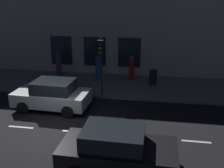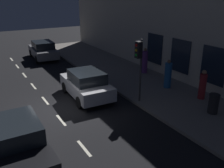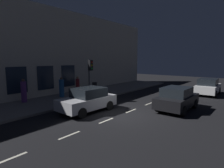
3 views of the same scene
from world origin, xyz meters
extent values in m
plane|color=black|center=(0.00, 0.00, 0.00)|extent=(60.00, 60.00, 0.00)
cube|color=slate|center=(6.25, 0.00, 0.07)|extent=(4.50, 32.00, 0.15)
cube|color=beige|center=(8.80, 0.00, 4.09)|extent=(0.60, 32.00, 8.19)
cube|color=#192333|center=(8.47, -2.54, 1.81)|extent=(0.04, 1.61, 2.12)
cube|color=#192333|center=(8.47, 0.00, 1.81)|extent=(0.04, 1.61, 2.12)
cube|color=#192333|center=(8.47, 2.54, 1.81)|extent=(0.04, 1.61, 2.12)
cube|color=beige|center=(0.00, -14.00, 0.00)|extent=(0.12, 1.20, 0.01)
cube|color=beige|center=(0.00, -11.40, 0.00)|extent=(0.12, 1.20, 0.01)
cube|color=beige|center=(0.00, -8.80, 0.00)|extent=(0.12, 1.20, 0.01)
cube|color=beige|center=(0.00, -6.20, 0.00)|extent=(0.12, 1.20, 0.01)
cube|color=beige|center=(0.00, -3.60, 0.00)|extent=(0.12, 1.20, 0.01)
cube|color=beige|center=(0.00, -1.00, 0.00)|extent=(0.12, 1.20, 0.01)
cube|color=beige|center=(0.00, 1.60, 0.00)|extent=(0.12, 1.20, 0.01)
cube|color=beige|center=(0.00, 4.20, 0.00)|extent=(0.12, 1.20, 0.01)
cube|color=beige|center=(0.00, 6.80, 0.00)|extent=(0.12, 1.20, 0.01)
cylinder|color=#2D2D30|center=(4.31, -1.35, 1.82)|extent=(0.10, 0.10, 3.35)
cube|color=black|center=(4.13, -1.35, 2.98)|extent=(0.26, 0.32, 0.84)
sphere|color=red|center=(3.99, -1.35, 3.23)|extent=(0.15, 0.15, 0.15)
sphere|color=gold|center=(3.99, -1.35, 2.98)|extent=(0.15, 0.15, 0.15)
sphere|color=green|center=(3.99, -1.35, 2.73)|extent=(0.15, 0.15, 0.15)
cube|color=#B7B7BC|center=(2.22, 0.92, 0.63)|extent=(2.04, 3.96, 0.70)
cube|color=black|center=(2.21, 0.77, 1.28)|extent=(1.73, 2.09, 0.60)
cylinder|color=black|center=(1.40, 2.16, 0.32)|extent=(0.25, 0.65, 0.64)
cylinder|color=black|center=(3.15, 2.08, 0.32)|extent=(0.25, 0.65, 0.64)
cylinder|color=black|center=(1.30, -0.24, 0.32)|extent=(0.25, 0.65, 0.64)
cylinder|color=black|center=(3.04, -0.32, 0.32)|extent=(0.25, 0.65, 0.64)
cube|color=silver|center=(-2.74, -10.69, 0.63)|extent=(1.91, 4.06, 0.70)
cube|color=black|center=(-2.75, -10.53, 1.28)|extent=(1.64, 2.13, 0.60)
cylinder|color=black|center=(-1.87, -11.91, 0.32)|extent=(0.24, 0.65, 0.64)
cylinder|color=black|center=(-3.54, -11.96, 0.32)|extent=(0.24, 0.65, 0.64)
cylinder|color=black|center=(-1.94, -9.43, 0.32)|extent=(0.24, 0.65, 0.64)
cylinder|color=black|center=(-3.62, -9.47, 0.32)|extent=(0.24, 0.65, 0.64)
cube|color=black|center=(-2.31, -3.23, 0.63)|extent=(1.87, 3.98, 0.70)
cube|color=black|center=(-2.31, -3.07, 1.28)|extent=(1.62, 2.08, 0.60)
cylinder|color=black|center=(-1.48, -4.47, 0.32)|extent=(0.23, 0.64, 0.64)
cylinder|color=black|center=(-3.17, -4.45, 0.32)|extent=(0.23, 0.64, 0.64)
cylinder|color=black|center=(-1.44, -2.02, 0.32)|extent=(0.23, 0.64, 0.64)
cylinder|color=black|center=(-3.14, -1.99, 0.32)|extent=(0.23, 0.64, 0.64)
cylinder|color=#5B2D70|center=(7.59, 2.49, 0.95)|extent=(0.57, 0.57, 1.60)
sphere|color=brown|center=(7.59, 2.49, 1.86)|extent=(0.21, 0.21, 0.21)
cube|color=brown|center=(7.67, 2.43, 1.86)|extent=(0.07, 0.07, 0.06)
cylinder|color=maroon|center=(7.44, -2.82, 0.85)|extent=(0.39, 0.39, 1.41)
sphere|color=#936B4C|center=(7.44, -2.82, 1.67)|extent=(0.24, 0.24, 0.24)
cube|color=#936B4C|center=(7.43, -2.71, 1.67)|extent=(0.07, 0.05, 0.07)
cylinder|color=#1E5189|center=(6.99, -0.58, 0.92)|extent=(0.43, 0.43, 1.54)
sphere|color=brown|center=(6.99, -0.58, 1.80)|extent=(0.21, 0.21, 0.21)
cube|color=brown|center=(6.99, -0.68, 1.80)|extent=(0.06, 0.04, 0.06)
cylinder|color=black|center=(6.53, -4.30, 0.61)|extent=(0.48, 0.48, 0.92)
cylinder|color=black|center=(6.53, -4.30, 1.10)|extent=(0.50, 0.50, 0.06)
camera|label=1|loc=(-9.89, -4.25, 5.82)|focal=41.89mm
camera|label=2|loc=(-3.19, -11.13, 5.70)|focal=39.71mm
camera|label=3|loc=(-6.57, 9.36, 3.44)|focal=29.84mm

